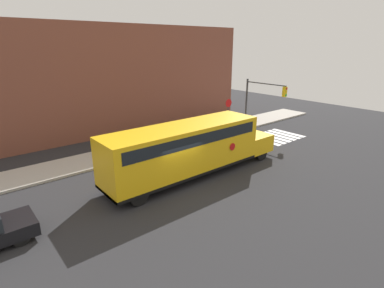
{
  "coord_description": "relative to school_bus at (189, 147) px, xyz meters",
  "views": [
    {
      "loc": [
        -8.89,
        -12.16,
        7.49
      ],
      "look_at": [
        2.06,
        1.06,
        1.74
      ],
      "focal_mm": 28.0,
      "sensor_mm": 36.0,
      "label": 1
    }
  ],
  "objects": [
    {
      "name": "ground_plane",
      "position": [
        -1.43,
        -0.56,
        -1.81
      ],
      "size": [
        60.0,
        60.0,
        0.0
      ],
      "primitive_type": "plane",
      "color": "#28282B"
    },
    {
      "name": "sidewalk_strip",
      "position": [
        -1.43,
        5.94,
        -1.74
      ],
      "size": [
        44.0,
        3.0,
        0.15
      ],
      "color": "#B2ADA3",
      "rests_on": "ground"
    },
    {
      "name": "building_backdrop",
      "position": [
        -1.43,
        12.44,
        2.74
      ],
      "size": [
        32.0,
        4.0,
        9.1
      ],
      "color": "brown",
      "rests_on": "ground"
    },
    {
      "name": "crosswalk_stripes",
      "position": [
        10.75,
        1.44,
        -1.81
      ],
      "size": [
        4.0,
        3.2,
        0.01
      ],
      "color": "white",
      "rests_on": "ground"
    },
    {
      "name": "school_bus",
      "position": [
        0.0,
        0.0,
        0.0
      ],
      "size": [
        11.77,
        2.57,
        3.16
      ],
      "color": "yellow",
      "rests_on": "ground"
    },
    {
      "name": "stop_sign",
      "position": [
        8.89,
        5.41,
        0.11
      ],
      "size": [
        0.73,
        0.1,
        2.9
      ],
      "color": "#38383A",
      "rests_on": "ground"
    },
    {
      "name": "traffic_light",
      "position": [
        10.64,
        3.37,
        1.3
      ],
      "size": [
        0.28,
        4.11,
        4.58
      ],
      "color": "#38383A",
      "rests_on": "ground"
    }
  ]
}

